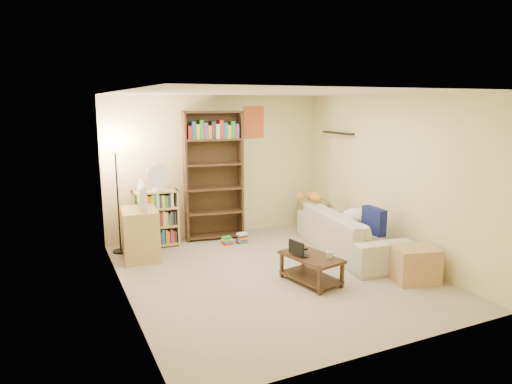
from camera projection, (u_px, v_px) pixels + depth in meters
room at (274, 160)px, 6.11m from camera, size 4.50×4.54×2.52m
sofa at (350, 232)px, 7.30m from camera, size 2.53×1.51×0.67m
navy_pillow at (374, 221)px, 6.81m from camera, size 0.15×0.44×0.40m
cream_blanket at (358, 216)px, 7.35m from camera, size 0.62×0.44×0.26m
tabby_cat at (311, 197)px, 7.95m from camera, size 0.53×0.24×0.18m
coffee_table at (311, 266)px, 6.08m from camera, size 0.63×0.92×0.38m
laptop at (303, 253)px, 6.11m from camera, size 0.35×0.26×0.02m
laptop_screen at (296, 248)px, 6.02m from camera, size 0.07×0.28×0.19m
mug at (330, 255)px, 5.94m from camera, size 0.14×0.14×0.10m
tv_remote at (302, 248)px, 6.33m from camera, size 0.11×0.15×0.02m
tv_stand at (140, 234)px, 7.01m from camera, size 0.59×0.77×0.78m
television at (138, 196)px, 6.89m from camera, size 0.72×0.22×0.41m
tall_bookshelf at (213, 173)px, 7.91m from camera, size 1.04×0.48×2.23m
short_bookshelf at (156, 219)px, 7.57m from camera, size 0.76×0.33×0.96m
desk_fan at (158, 177)px, 7.41m from camera, size 0.34×0.19×0.45m
floor_lamp at (116, 168)px, 7.10m from camera, size 0.29×0.29×1.73m
side_table at (311, 215)px, 8.67m from camera, size 0.61×0.61×0.55m
end_cabinet at (414, 264)px, 6.14m from camera, size 0.67×0.61×0.47m
book_stacks at (235, 239)px, 7.79m from camera, size 0.43×0.16×0.18m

